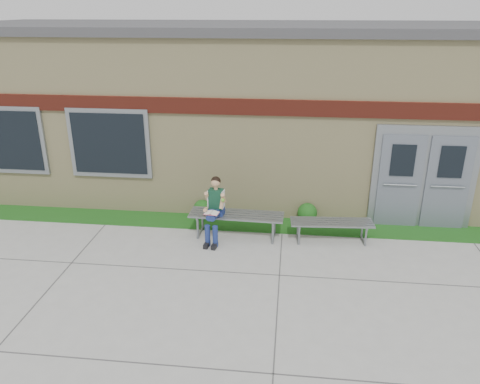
# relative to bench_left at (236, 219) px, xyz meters

# --- Properties ---
(ground) EXTENTS (80.00, 80.00, 0.00)m
(ground) POSITION_rel_bench_left_xyz_m (-0.03, -2.00, -0.40)
(ground) COLOR #9E9E99
(ground) RESTS_ON ground
(grass_strip) EXTENTS (16.00, 0.80, 0.02)m
(grass_strip) POSITION_rel_bench_left_xyz_m (-0.03, 0.60, -0.39)
(grass_strip) COLOR #1E5416
(grass_strip) RESTS_ON ground
(school_building) EXTENTS (16.20, 6.22, 4.20)m
(school_building) POSITION_rel_bench_left_xyz_m (-0.03, 3.99, 1.70)
(school_building) COLOR beige
(school_building) RESTS_ON ground
(bench_left) EXTENTS (2.01, 0.63, 0.52)m
(bench_left) POSITION_rel_bench_left_xyz_m (0.00, 0.00, 0.00)
(bench_left) COLOR gray
(bench_left) RESTS_ON ground
(bench_right) EXTENTS (1.74, 0.59, 0.44)m
(bench_right) POSITION_rel_bench_left_xyz_m (2.00, 0.00, -0.06)
(bench_right) COLOR gray
(bench_right) RESTS_ON ground
(girl) EXTENTS (0.45, 0.79, 1.36)m
(girl) POSITION_rel_bench_left_xyz_m (-0.43, -0.20, 0.34)
(girl) COLOR navy
(girl) RESTS_ON ground
(shrub_mid) EXTENTS (0.41, 0.41, 0.41)m
(shrub_mid) POSITION_rel_bench_left_xyz_m (-0.90, 0.85, -0.17)
(shrub_mid) COLOR #1E5416
(shrub_mid) RESTS_ON grass_strip
(shrub_east) EXTENTS (0.44, 0.44, 0.44)m
(shrub_east) POSITION_rel_bench_left_xyz_m (1.52, 0.85, -0.16)
(shrub_east) COLOR #1E5416
(shrub_east) RESTS_ON grass_strip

